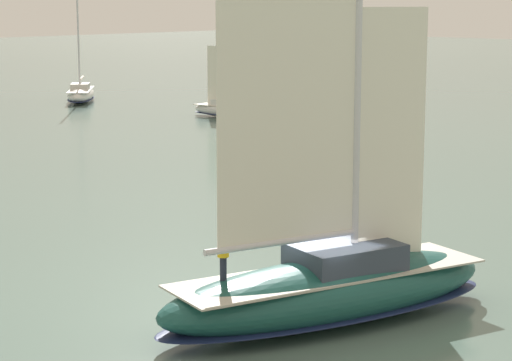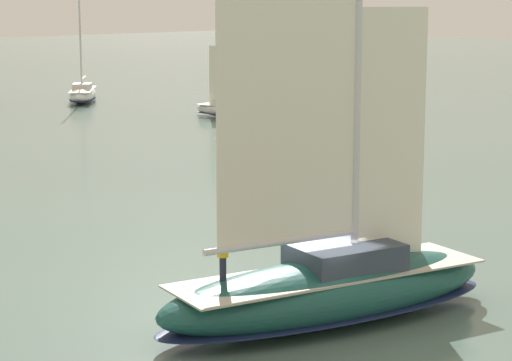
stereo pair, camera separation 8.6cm
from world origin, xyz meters
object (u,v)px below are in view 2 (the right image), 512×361
at_px(sailboat_main, 330,283).
at_px(channel_buoy, 262,162).
at_px(sailboat_moored_near_marina, 83,93).
at_px(sailboat_moored_mid_channel, 230,108).

relative_size(sailboat_main, channel_buoy, 6.93).
bearing_deg(sailboat_moored_near_marina, sailboat_main, -121.97).
distance_m(sailboat_main, sailboat_moored_near_marina, 68.77).
bearing_deg(sailboat_main, channel_buoy, 46.52).
height_order(sailboat_main, channel_buoy, sailboat_main).
relative_size(sailboat_moored_near_marina, sailboat_moored_mid_channel, 1.21).
distance_m(sailboat_main, channel_buoy, 24.78).
bearing_deg(channel_buoy, sailboat_moored_near_marina, 64.37).
bearing_deg(channel_buoy, sailboat_main, -133.48).
height_order(sailboat_moored_mid_channel, channel_buoy, sailboat_moored_mid_channel).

